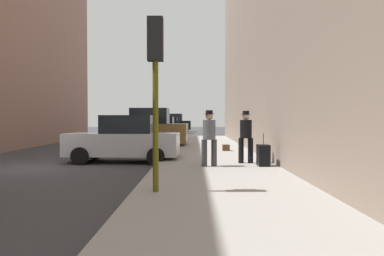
# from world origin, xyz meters

# --- Properties ---
(ground_plane) EXTENTS (120.00, 120.00, 0.00)m
(ground_plane) POSITION_xyz_m (0.00, 0.00, 0.00)
(ground_plane) COLOR #38383A
(sidewalk) EXTENTS (4.00, 40.00, 0.15)m
(sidewalk) POSITION_xyz_m (6.00, 0.00, 0.07)
(sidewalk) COLOR gray
(sidewalk) RESTS_ON ground_plane
(parked_silver_sedan) EXTENTS (4.25, 2.16, 1.79)m
(parked_silver_sedan) POSITION_xyz_m (2.65, 1.56, 0.85)
(parked_silver_sedan) COLOR #B7BABF
(parked_silver_sedan) RESTS_ON ground_plane
(parked_bronze_suv) EXTENTS (4.67, 2.20, 2.25)m
(parked_bronze_suv) POSITION_xyz_m (2.65, 8.55, 1.03)
(parked_bronze_suv) COLOR brown
(parked_bronze_suv) RESTS_ON ground_plane
(parked_red_hatchback) EXTENTS (4.24, 2.14, 1.79)m
(parked_red_hatchback) POSITION_xyz_m (2.65, 15.37, 0.85)
(parked_red_hatchback) COLOR #B2191E
(parked_red_hatchback) RESTS_ON ground_plane
(parked_dark_green_sedan) EXTENTS (4.23, 2.12, 1.79)m
(parked_dark_green_sedan) POSITION_xyz_m (2.65, 21.72, 0.85)
(parked_dark_green_sedan) COLOR #193828
(parked_dark_green_sedan) RESTS_ON ground_plane
(parked_gray_coupe) EXTENTS (4.25, 2.15, 1.79)m
(parked_gray_coupe) POSITION_xyz_m (2.65, 27.87, 0.85)
(parked_gray_coupe) COLOR slate
(parked_gray_coupe) RESTS_ON ground_plane
(parked_black_suv) EXTENTS (4.66, 2.19, 2.25)m
(parked_black_suv) POSITION_xyz_m (2.65, 33.99, 1.03)
(parked_black_suv) COLOR black
(parked_black_suv) RESTS_ON ground_plane
(fire_hydrant) EXTENTS (0.42, 0.22, 0.70)m
(fire_hydrant) POSITION_xyz_m (4.45, 2.75, 0.50)
(fire_hydrant) COLOR red
(fire_hydrant) RESTS_ON sidewalk
(traffic_light) EXTENTS (0.32, 0.32, 3.60)m
(traffic_light) POSITION_xyz_m (4.50, -4.93, 2.76)
(traffic_light) COLOR #514C0F
(traffic_light) RESTS_ON sidewalk
(pedestrian_with_fedora) EXTENTS (0.51, 0.42, 1.78)m
(pedestrian_with_fedora) POSITION_xyz_m (7.06, 0.03, 1.14)
(pedestrian_with_fedora) COLOR black
(pedestrian_with_fedora) RESTS_ON sidewalk
(pedestrian_with_beanie) EXTENTS (0.53, 0.48, 1.78)m
(pedestrian_with_beanie) POSITION_xyz_m (5.78, -0.84, 1.14)
(pedestrian_with_beanie) COLOR #333338
(pedestrian_with_beanie) RESTS_ON sidewalk
(rolling_suitcase) EXTENTS (0.36, 0.56, 1.04)m
(rolling_suitcase) POSITION_xyz_m (7.52, -0.71, 0.49)
(rolling_suitcase) COLOR black
(rolling_suitcase) RESTS_ON sidewalk
(duffel_bag) EXTENTS (0.32, 0.44, 0.28)m
(duffel_bag) POSITION_xyz_m (6.81, 4.93, 0.29)
(duffel_bag) COLOR #472D19
(duffel_bag) RESTS_ON sidewalk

